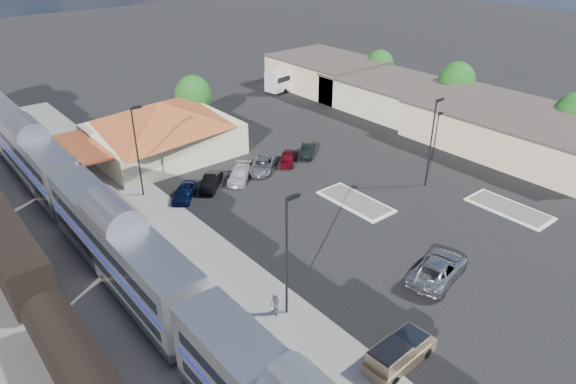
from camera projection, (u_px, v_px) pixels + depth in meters
ground at (340, 225)px, 45.13m from camera, size 280.00×280.00×0.00m
railbed at (67, 273)px, 38.77m from camera, size 16.00×100.00×0.12m
platform at (186, 243)px, 42.45m from camera, size 5.50×92.00×0.18m
passenger_train at (119, 249)px, 36.68m from camera, size 3.00×104.00×5.55m
freight_cars at (8, 250)px, 38.23m from camera, size 2.80×46.00×4.00m
station_depot at (162, 128)px, 57.52m from camera, size 18.35×12.24×6.20m
buildings_east at (414, 100)px, 69.57m from camera, size 14.40×51.40×4.80m
traffic_island_south at (355, 201)px, 48.69m from camera, size 3.30×7.50×0.21m
traffic_island_north at (509, 209)px, 47.47m from camera, size 3.30×7.50×0.21m
lamp_plat_s at (288, 248)px, 32.41m from camera, size 1.08×0.25×9.00m
lamp_plat_n at (137, 145)px, 47.46m from camera, size 1.08×0.25×9.00m
lamp_lot at (432, 136)px, 49.44m from camera, size 1.08×0.25×9.00m
tree_east_a at (575, 113)px, 59.68m from camera, size 4.56×4.56×6.42m
tree_east_b at (457, 82)px, 70.47m from camera, size 4.94×4.94×6.96m
tree_east_c at (380, 65)px, 80.26m from camera, size 4.41×4.41×6.21m
tree_depot at (193, 95)px, 65.46m from camera, size 4.71×4.71×6.63m
pickup_truck at (401, 353)px, 30.59m from camera, size 5.10×2.08×1.73m
suv at (438, 268)px, 37.99m from camera, size 6.69×4.17×1.72m
coach_bus at (294, 75)px, 81.64m from camera, size 11.13×3.95×3.50m
person_b at (275, 304)px, 34.11m from camera, size 0.70×0.88×1.75m
parked_car_a at (184, 192)px, 49.05m from camera, size 4.13×4.18×1.43m
parked_car_b at (211, 182)px, 51.06m from camera, size 4.09×4.01×1.40m
parked_car_c at (239, 174)px, 52.67m from camera, size 4.54×4.44×1.31m
parked_car_d at (263, 165)px, 54.67m from camera, size 5.08×4.91×1.35m
parked_car_e at (288, 158)px, 56.28m from camera, size 3.69×3.74×1.28m
parked_car_f at (308, 150)px, 58.27m from camera, size 3.94×3.74×1.33m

